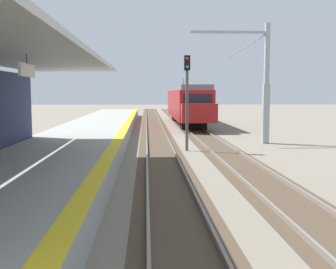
# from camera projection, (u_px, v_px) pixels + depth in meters

# --- Properties ---
(station_platform) EXTENTS (5.00, 80.00, 0.91)m
(station_platform) POSITION_uv_depth(u_px,v_px,m) (64.00, 155.00, 18.50)
(station_platform) COLOR #999993
(station_platform) RESTS_ON ground
(track_pair_nearest_platform) EXTENTS (2.34, 120.00, 0.16)m
(track_pair_nearest_platform) POSITION_uv_depth(u_px,v_px,m) (160.00, 151.00, 22.74)
(track_pair_nearest_platform) COLOR #4C3D2D
(track_pair_nearest_platform) RESTS_ON ground
(track_pair_middle) EXTENTS (2.34, 120.00, 0.16)m
(track_pair_middle) POSITION_uv_depth(u_px,v_px,m) (222.00, 150.00, 22.92)
(track_pair_middle) COLOR #4C3D2D
(track_pair_middle) RESTS_ON ground
(approaching_train) EXTENTS (2.93, 19.60, 4.76)m
(approaching_train) POSITION_uv_depth(u_px,v_px,m) (187.00, 103.00, 42.26)
(approaching_train) COLOR maroon
(approaching_train) RESTS_ON ground
(rail_signal_post) EXTENTS (0.32, 0.34, 5.20)m
(rail_signal_post) POSITION_uv_depth(u_px,v_px,m) (187.00, 93.00, 22.78)
(rail_signal_post) COLOR #4C4C4C
(rail_signal_post) RESTS_ON ground
(catenary_pylon_far_side) EXTENTS (5.00, 0.40, 7.50)m
(catenary_pylon_far_side) POSITION_uv_depth(u_px,v_px,m) (262.00, 86.00, 26.13)
(catenary_pylon_far_side) COLOR #9EA3A8
(catenary_pylon_far_side) RESTS_ON ground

